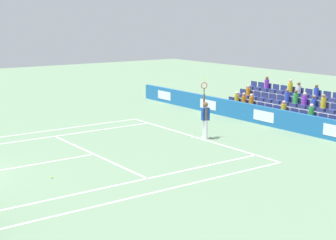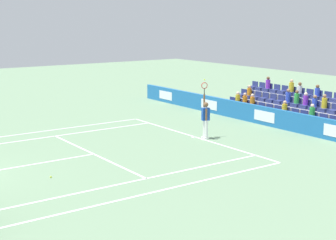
% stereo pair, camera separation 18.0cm
% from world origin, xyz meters
% --- Properties ---
extents(line_baseline, '(10.97, 0.10, 0.01)m').
position_xyz_m(line_baseline, '(0.00, -11.89, 0.00)').
color(line_baseline, white).
rests_on(line_baseline, ground).
extents(line_service, '(8.23, 0.10, 0.01)m').
position_xyz_m(line_service, '(0.00, -6.40, 0.00)').
color(line_service, white).
rests_on(line_service, ground).
extents(line_centre_service, '(0.10, 6.40, 0.01)m').
position_xyz_m(line_centre_service, '(0.00, -3.20, 0.00)').
color(line_centre_service, white).
rests_on(line_centre_service, ground).
extents(line_singles_sideline_left, '(0.10, 11.89, 0.01)m').
position_xyz_m(line_singles_sideline_left, '(4.12, -5.95, 0.00)').
color(line_singles_sideline_left, white).
rests_on(line_singles_sideline_left, ground).
extents(line_singles_sideline_right, '(0.10, 11.89, 0.01)m').
position_xyz_m(line_singles_sideline_right, '(-4.12, -5.95, 0.00)').
color(line_singles_sideline_right, white).
rests_on(line_singles_sideline_right, ground).
extents(line_doubles_sideline_left, '(0.10, 11.89, 0.01)m').
position_xyz_m(line_doubles_sideline_left, '(5.49, -5.95, 0.00)').
color(line_doubles_sideline_left, white).
rests_on(line_doubles_sideline_left, ground).
extents(line_doubles_sideline_right, '(0.10, 11.89, 0.01)m').
position_xyz_m(line_doubles_sideline_right, '(-5.49, -5.95, 0.00)').
color(line_doubles_sideline_right, white).
rests_on(line_doubles_sideline_right, ground).
extents(line_centre_mark, '(0.10, 0.20, 0.01)m').
position_xyz_m(line_centre_mark, '(0.00, -11.79, 0.00)').
color(line_centre_mark, white).
rests_on(line_centre_mark, ground).
extents(sponsor_barrier, '(23.17, 0.22, 1.00)m').
position_xyz_m(sponsor_barrier, '(0.00, -16.73, 0.50)').
color(sponsor_barrier, '#1E66AD').
rests_on(sponsor_barrier, ground).
extents(tennis_player, '(0.51, 0.43, 2.85)m').
position_xyz_m(tennis_player, '(-0.55, -12.08, 0.99)').
color(tennis_player, white).
rests_on(tennis_player, ground).
extents(stadium_stand, '(8.68, 2.85, 2.20)m').
position_xyz_m(stadium_stand, '(0.00, -19.04, 0.56)').
color(stadium_stand, gray).
rests_on(stadium_stand, ground).
extents(loose_tennis_ball, '(0.07, 0.07, 0.07)m').
position_xyz_m(loose_tennis_ball, '(-2.04, -3.63, 0.03)').
color(loose_tennis_ball, '#D1E533').
rests_on(loose_tennis_ball, ground).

